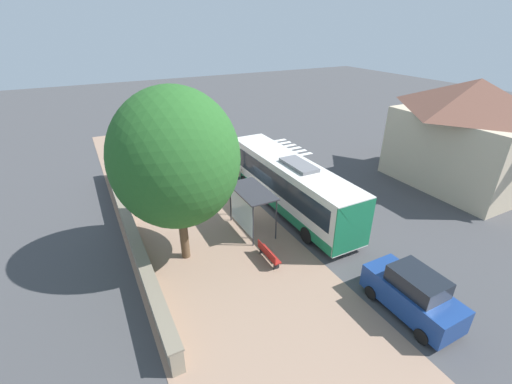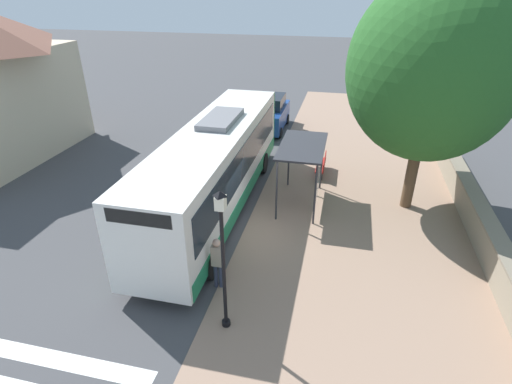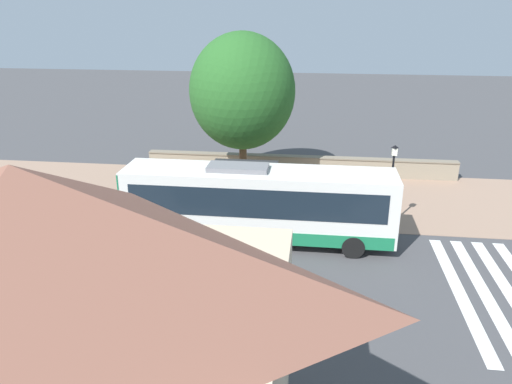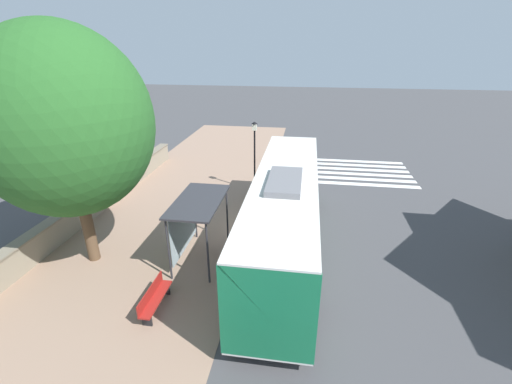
{
  "view_description": "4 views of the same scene",
  "coord_description": "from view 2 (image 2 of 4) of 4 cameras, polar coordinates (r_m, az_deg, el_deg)",
  "views": [
    {
      "loc": [
        -9.84,
        -18.43,
        11.52
      ],
      "look_at": [
        -1.04,
        -1.63,
        1.97
      ],
      "focal_mm": 24.0,
      "sensor_mm": 36.0,
      "label": 1
    },
    {
      "loc": [
        -3.31,
        12.44,
        8.52
      ],
      "look_at": [
        -0.26,
        -0.86,
        1.24
      ],
      "focal_mm": 28.0,
      "sensor_mm": 36.0,
      "label": 2
    },
    {
      "loc": [
        22.61,
        1.09,
        10.45
      ],
      "look_at": [
        0.83,
        -1.64,
        2.16
      ],
      "focal_mm": 35.0,
      "sensor_mm": 36.0,
      "label": 3
    },
    {
      "loc": [
        2.24,
        -14.19,
        8.28
      ],
      "look_at": [
        0.07,
        0.17,
        1.95
      ],
      "focal_mm": 24.0,
      "sensor_mm": 36.0,
      "label": 4
    }
  ],
  "objects": [
    {
      "name": "ground_plane",
      "position": [
        15.44,
        -1.68,
        -5.42
      ],
      "size": [
        120.0,
        120.0,
        0.0
      ],
      "primitive_type": "plane",
      "color": "#424244",
      "rests_on": "ground"
    },
    {
      "name": "sidewalk_plaza",
      "position": [
        15.12,
        15.22,
        -7.31
      ],
      "size": [
        9.0,
        44.0,
        0.02
      ],
      "color": "#937560",
      "rests_on": "ground"
    },
    {
      "name": "stone_wall",
      "position": [
        15.64,
        30.5,
        -6.66
      ],
      "size": [
        0.6,
        20.0,
        1.22
      ],
      "color": "gray",
      "rests_on": "ground"
    },
    {
      "name": "bus",
      "position": [
        16.14,
        -5.78,
        3.74
      ],
      "size": [
        2.61,
        12.34,
        3.68
      ],
      "color": "silver",
      "rests_on": "ground"
    },
    {
      "name": "bus_shelter",
      "position": [
        16.33,
        7.19,
        5.17
      ],
      "size": [
        1.79,
        3.4,
        2.67
      ],
      "color": "#2D2D33",
      "rests_on": "ground"
    },
    {
      "name": "pedestrian",
      "position": [
        12.25,
        -5.54,
        -9.56
      ],
      "size": [
        0.34,
        0.24,
        1.79
      ],
      "color": "#2D3347",
      "rests_on": "ground"
    },
    {
      "name": "bench",
      "position": [
        19.9,
        9.39,
        3.88
      ],
      "size": [
        0.4,
        1.88,
        0.88
      ],
      "color": "maroon",
      "rests_on": "ground"
    },
    {
      "name": "street_lamp_near",
      "position": [
        10.09,
        -4.77,
        -8.52
      ],
      "size": [
        0.28,
        0.28,
        4.25
      ],
      "color": "black",
      "rests_on": "ground"
    },
    {
      "name": "shade_tree",
      "position": [
        16.28,
        23.94,
        15.77
      ],
      "size": [
        6.16,
        6.16,
        9.08
      ],
      "color": "brown",
      "rests_on": "ground"
    },
    {
      "name": "parked_car_behind_bus",
      "position": [
        25.68,
        2.08,
        11.11
      ],
      "size": [
        1.94,
        4.23,
        2.14
      ],
      "color": "navy",
      "rests_on": "ground"
    }
  ]
}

